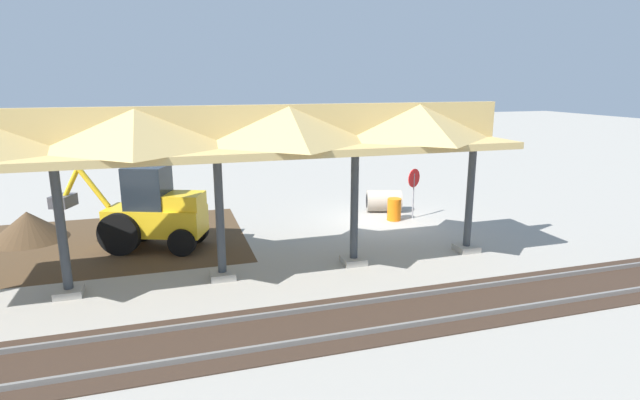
# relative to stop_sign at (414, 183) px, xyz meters

# --- Properties ---
(ground_plane) EXTENTS (120.00, 120.00, 0.00)m
(ground_plane) POSITION_rel_stop_sign_xyz_m (1.35, -0.05, -1.48)
(ground_plane) COLOR #9E998E
(dirt_work_zone) EXTENTS (10.40, 7.00, 0.01)m
(dirt_work_zone) POSITION_rel_stop_sign_xyz_m (12.21, -0.29, -1.48)
(dirt_work_zone) COLOR #4C3823
(dirt_work_zone) RESTS_ON ground
(platform_canopy) EXTENTS (17.28, 3.20, 4.90)m
(platform_canopy) POSITION_rel_stop_sign_xyz_m (8.21, 4.20, 2.69)
(platform_canopy) COLOR #9E998E
(platform_canopy) RESTS_ON ground
(rail_tracks) EXTENTS (60.00, 2.58, 0.15)m
(rail_tracks) POSITION_rel_stop_sign_xyz_m (1.35, 7.76, -1.45)
(rail_tracks) COLOR slate
(rail_tracks) RESTS_ON ground
(stop_sign) EXTENTS (0.69, 0.38, 2.07)m
(stop_sign) POSITION_rel_stop_sign_xyz_m (0.00, 0.00, 0.00)
(stop_sign) COLOR gray
(stop_sign) RESTS_ON ground
(backhoe) EXTENTS (5.11, 2.94, 2.82)m
(backhoe) POSITION_rel_stop_sign_xyz_m (10.14, 0.83, -0.21)
(backhoe) COLOR yellow
(backhoe) RESTS_ON ground
(dirt_mound) EXTENTS (5.28, 5.28, 2.07)m
(dirt_mound) POSITION_rel_stop_sign_xyz_m (14.41, -1.45, -1.48)
(dirt_mound) COLOR #4C3823
(dirt_mound) RESTS_ON ground
(concrete_pipe) EXTENTS (1.68, 1.32, 0.94)m
(concrete_pipe) POSITION_rel_stop_sign_xyz_m (0.69, -1.36, -1.01)
(concrete_pipe) COLOR #9E9384
(concrete_pipe) RESTS_ON ground
(traffic_barrel) EXTENTS (0.56, 0.56, 0.90)m
(traffic_barrel) POSITION_rel_stop_sign_xyz_m (0.85, 0.03, -1.03)
(traffic_barrel) COLOR orange
(traffic_barrel) RESTS_ON ground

